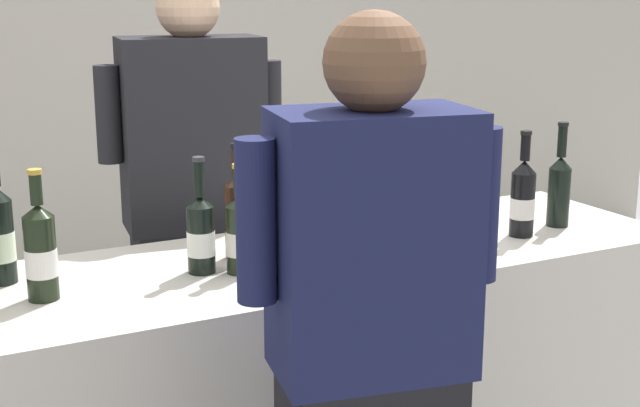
{
  "coord_description": "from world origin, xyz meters",
  "views": [
    {
      "loc": [
        -1.13,
        -2.19,
        1.73
      ],
      "look_at": [
        0.0,
        0.0,
        1.13
      ],
      "focal_mm": 50.47,
      "sensor_mm": 36.0,
      "label": 1
    }
  ],
  "objects_px": {
    "wine_bottle_3": "(435,195)",
    "wine_bottle_4": "(559,187)",
    "wine_bottle_0": "(41,252)",
    "wine_bottle_8": "(201,234)",
    "wine_glass": "(360,205)",
    "wine_bottle_7": "(523,198)",
    "wine_bottle_6": "(239,234)",
    "person_server": "(196,248)",
    "wine_bottle_1": "(238,214)",
    "wine_bottle_5": "(343,228)"
  },
  "relations": [
    {
      "from": "wine_bottle_3",
      "to": "wine_glass",
      "type": "height_order",
      "value": "wine_bottle_3"
    },
    {
      "from": "wine_bottle_0",
      "to": "wine_bottle_4",
      "type": "xyz_separation_m",
      "value": [
        1.59,
        -0.05,
        0.01
      ]
    },
    {
      "from": "wine_bottle_4",
      "to": "wine_bottle_8",
      "type": "bearing_deg",
      "value": 176.69
    },
    {
      "from": "wine_bottle_3",
      "to": "wine_bottle_4",
      "type": "relative_size",
      "value": 0.91
    },
    {
      "from": "wine_bottle_1",
      "to": "wine_bottle_4",
      "type": "height_order",
      "value": "wine_bottle_4"
    },
    {
      "from": "wine_bottle_8",
      "to": "wine_bottle_4",
      "type": "bearing_deg",
      "value": -3.31
    },
    {
      "from": "wine_bottle_1",
      "to": "wine_bottle_4",
      "type": "xyz_separation_m",
      "value": [
        1.04,
        -0.14,
        -0.0
      ]
    },
    {
      "from": "wine_bottle_0",
      "to": "wine_bottle_7",
      "type": "xyz_separation_m",
      "value": [
        1.41,
        -0.09,
        -0.0
      ]
    },
    {
      "from": "wine_bottle_6",
      "to": "wine_glass",
      "type": "xyz_separation_m",
      "value": [
        0.37,
        0.01,
        0.04
      ]
    },
    {
      "from": "wine_bottle_4",
      "to": "wine_glass",
      "type": "bearing_deg",
      "value": 178.07
    },
    {
      "from": "wine_bottle_1",
      "to": "wine_bottle_8",
      "type": "height_order",
      "value": "wine_bottle_1"
    },
    {
      "from": "wine_bottle_3",
      "to": "person_server",
      "type": "distance_m",
      "value": 0.84
    },
    {
      "from": "wine_bottle_4",
      "to": "wine_bottle_7",
      "type": "relative_size",
      "value": 1.02
    },
    {
      "from": "wine_bottle_0",
      "to": "wine_bottle_6",
      "type": "height_order",
      "value": "wine_bottle_0"
    },
    {
      "from": "wine_bottle_4",
      "to": "wine_bottle_6",
      "type": "height_order",
      "value": "wine_bottle_4"
    },
    {
      "from": "wine_bottle_0",
      "to": "wine_bottle_7",
      "type": "distance_m",
      "value": 1.42
    },
    {
      "from": "wine_bottle_0",
      "to": "wine_bottle_4",
      "type": "height_order",
      "value": "wine_bottle_4"
    },
    {
      "from": "wine_bottle_5",
      "to": "wine_bottle_6",
      "type": "xyz_separation_m",
      "value": [
        -0.26,
        0.11,
        -0.01
      ]
    },
    {
      "from": "wine_bottle_5",
      "to": "wine_glass",
      "type": "bearing_deg",
      "value": 44.26
    },
    {
      "from": "wine_glass",
      "to": "wine_bottle_5",
      "type": "bearing_deg",
      "value": -135.74
    },
    {
      "from": "wine_bottle_4",
      "to": "wine_bottle_0",
      "type": "bearing_deg",
      "value": 178.36
    },
    {
      "from": "wine_bottle_3",
      "to": "wine_glass",
      "type": "bearing_deg",
      "value": -163.56
    },
    {
      "from": "person_server",
      "to": "wine_bottle_5",
      "type": "bearing_deg",
      "value": -78.69
    },
    {
      "from": "wine_bottle_0",
      "to": "person_server",
      "type": "height_order",
      "value": "person_server"
    },
    {
      "from": "wine_bottle_3",
      "to": "wine_bottle_4",
      "type": "bearing_deg",
      "value": -16.62
    },
    {
      "from": "wine_bottle_7",
      "to": "person_server",
      "type": "distance_m",
      "value": 1.1
    },
    {
      "from": "wine_bottle_5",
      "to": "person_server",
      "type": "distance_m",
      "value": 0.81
    },
    {
      "from": "wine_bottle_0",
      "to": "person_server",
      "type": "bearing_deg",
      "value": 45.58
    },
    {
      "from": "wine_bottle_8",
      "to": "wine_glass",
      "type": "height_order",
      "value": "wine_bottle_8"
    },
    {
      "from": "wine_bottle_3",
      "to": "wine_bottle_7",
      "type": "relative_size",
      "value": 0.94
    },
    {
      "from": "wine_bottle_0",
      "to": "wine_bottle_3",
      "type": "height_order",
      "value": "wine_bottle_0"
    },
    {
      "from": "wine_bottle_5",
      "to": "wine_bottle_3",
      "type": "bearing_deg",
      "value": 25.54
    },
    {
      "from": "wine_bottle_1",
      "to": "wine_bottle_5",
      "type": "xyz_separation_m",
      "value": [
        0.21,
        -0.23,
        -0.01
      ]
    },
    {
      "from": "wine_bottle_3",
      "to": "wine_bottle_7",
      "type": "bearing_deg",
      "value": -36.28
    },
    {
      "from": "wine_bottle_4",
      "to": "wine_bottle_6",
      "type": "relative_size",
      "value": 1.12
    },
    {
      "from": "wine_glass",
      "to": "wine_bottle_4",
      "type": "bearing_deg",
      "value": -1.93
    },
    {
      "from": "wine_bottle_5",
      "to": "wine_bottle_1",
      "type": "bearing_deg",
      "value": 132.23
    },
    {
      "from": "wine_bottle_5",
      "to": "wine_bottle_8",
      "type": "xyz_separation_m",
      "value": [
        -0.35,
        0.16,
        -0.01
      ]
    },
    {
      "from": "wine_bottle_0",
      "to": "wine_bottle_1",
      "type": "height_order",
      "value": "wine_bottle_1"
    },
    {
      "from": "wine_bottle_6",
      "to": "wine_bottle_8",
      "type": "bearing_deg",
      "value": 151.37
    },
    {
      "from": "wine_bottle_8",
      "to": "person_server",
      "type": "distance_m",
      "value": 0.67
    },
    {
      "from": "wine_bottle_1",
      "to": "wine_bottle_3",
      "type": "height_order",
      "value": "wine_bottle_1"
    },
    {
      "from": "wine_bottle_1",
      "to": "wine_bottle_7",
      "type": "relative_size",
      "value": 1.01
    },
    {
      "from": "wine_bottle_8",
      "to": "person_server",
      "type": "relative_size",
      "value": 0.18
    },
    {
      "from": "wine_bottle_0",
      "to": "wine_bottle_8",
      "type": "distance_m",
      "value": 0.42
    },
    {
      "from": "wine_bottle_7",
      "to": "person_server",
      "type": "height_order",
      "value": "person_server"
    },
    {
      "from": "wine_bottle_3",
      "to": "wine_bottle_1",
      "type": "bearing_deg",
      "value": 177.92
    },
    {
      "from": "wine_bottle_1",
      "to": "wine_bottle_5",
      "type": "relative_size",
      "value": 1.0
    },
    {
      "from": "wine_bottle_1",
      "to": "wine_bottle_5",
      "type": "distance_m",
      "value": 0.31
    },
    {
      "from": "wine_glass",
      "to": "wine_bottle_3",
      "type": "bearing_deg",
      "value": 16.44
    }
  ]
}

